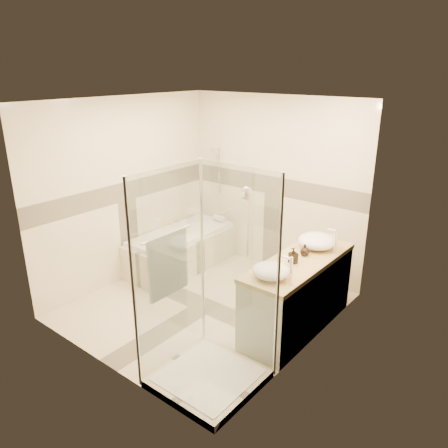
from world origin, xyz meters
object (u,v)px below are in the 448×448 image
Objects in this scene: bathtub at (182,248)px; vessel_sink_far at (271,271)px; shower_enclosure at (204,329)px; amenity_bottle_b at (305,250)px; amenity_bottle_a at (293,256)px; vanity at (298,294)px; vessel_sink_near at (317,241)px.

vessel_sink_far is (2.13, -0.90, 0.62)m from bathtub.
shower_enclosure reaches higher than amenity_bottle_b.
bathtub is 2.40m from vessel_sink_far.
amenity_bottle_a is 1.32× the size of amenity_bottle_b.
bathtub is 2.18m from vanity.
vanity is at bearing 77.03° from shower_enclosure.
shower_enclosure is 0.87m from vessel_sink_far.
amenity_bottle_b is (0.27, 1.41, 0.41)m from shower_enclosure.
amenity_bottle_b reaches higher than bathtub.
vanity is 1.31m from shower_enclosure.
amenity_bottle_a reaches higher than vessel_sink_far.
shower_enclosure reaches higher than vanity.
shower_enclosure reaches higher than vessel_sink_far.
amenity_bottle_a is (0.00, 0.44, 0.01)m from vessel_sink_far.
vanity is 0.51m from amenity_bottle_b.
bathtub is at bearing -178.07° from vessel_sink_near.
amenity_bottle_a reaches higher than vanity.
vanity is 0.53m from amenity_bottle_a.
vessel_sink_near reaches higher than vessel_sink_far.
vanity is 12.22× the size of amenity_bottle_b.
amenity_bottle_a reaches higher than bathtub.
amenity_bottle_a is at bearing 90.00° from vessel_sink_far.
shower_enclosure is at bearing -102.97° from vanity.
amenity_bottle_a is at bearing 76.70° from shower_enclosure.
vanity is 3.71× the size of vessel_sink_near.
bathtub is 1.05× the size of vanity.
amenity_bottle_b is at bearing 90.00° from amenity_bottle_a.
amenity_bottle_a is (-0.02, -0.12, 0.51)m from vanity.
vessel_sink_near is (-0.02, 0.42, 0.51)m from vanity.
vessel_sink_far is 2.14× the size of amenity_bottle_a.
vanity is at bearing 87.94° from vessel_sink_far.
amenity_bottle_b is at bearing -5.68° from bathtub.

